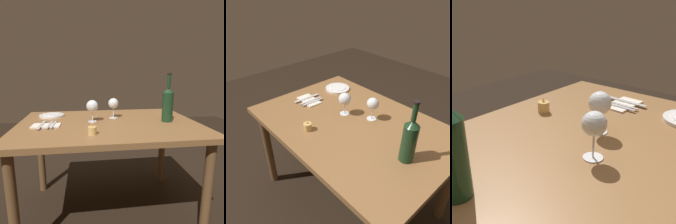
# 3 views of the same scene
# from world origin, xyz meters

# --- Properties ---
(dining_table) EXTENTS (1.30, 0.90, 0.74)m
(dining_table) POSITION_xyz_m (0.00, 0.00, 0.65)
(dining_table) COLOR olive
(dining_table) RESTS_ON ground
(wine_glass_left) EXTENTS (0.09, 0.09, 0.16)m
(wine_glass_left) POSITION_xyz_m (0.12, -0.03, 0.86)
(wine_glass_left) COLOR white
(wine_glass_left) RESTS_ON dining_table
(wine_glass_right) EXTENTS (0.08, 0.08, 0.16)m
(wine_glass_right) POSITION_xyz_m (-0.05, -0.13, 0.86)
(wine_glass_right) COLOR white
(wine_glass_right) RESTS_ON dining_table
(votive_candle) EXTENTS (0.05, 0.05, 0.07)m
(votive_candle) POSITION_xyz_m (0.13, 0.27, 0.76)
(votive_candle) COLOR #DBB266
(votive_candle) RESTS_ON dining_table
(folded_napkin) EXTENTS (0.19, 0.12, 0.01)m
(folded_napkin) POSITION_xyz_m (0.44, 0.04, 0.74)
(folded_napkin) COLOR silver
(folded_napkin) RESTS_ON dining_table
(fork_inner) EXTENTS (0.02, 0.18, 0.00)m
(fork_inner) POSITION_xyz_m (0.41, 0.04, 0.75)
(fork_inner) COLOR silver
(fork_inner) RESTS_ON folded_napkin
(fork_outer) EXTENTS (0.02, 0.18, 0.00)m
(fork_outer) POSITION_xyz_m (0.39, 0.04, 0.75)
(fork_outer) COLOR silver
(fork_outer) RESTS_ON folded_napkin
(table_knife) EXTENTS (0.03, 0.21, 0.00)m
(table_knife) POSITION_xyz_m (0.47, 0.04, 0.75)
(table_knife) COLOR silver
(table_knife) RESTS_ON folded_napkin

